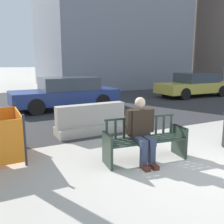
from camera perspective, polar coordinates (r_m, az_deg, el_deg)
The scene contains 7 objects.
ground_plane at distance 5.11m, azimuth 20.46°, elevation -12.37°, with size 200.00×200.00×0.00m, color #B7B2A8.
street_asphalt at distance 12.48m, azimuth -10.16°, elevation 2.01°, with size 120.00×12.00×0.01m, color #333335.
street_bench at distance 5.17m, azimuth 7.50°, elevation -6.72°, with size 1.74×0.71×0.88m.
seated_person at distance 4.99m, azimuth 6.72°, elevation -3.86°, with size 0.59×0.76×1.31m.
jersey_barrier_centre at distance 7.08m, azimuth -4.80°, elevation -2.18°, with size 2.02×0.73×0.84m.
car_taxi_near at distance 15.42m, azimuth 18.36°, elevation 5.94°, with size 4.59×1.85×1.38m.
car_sedan_far at distance 10.95m, azimuth -10.41°, elevation 4.32°, with size 4.52×1.92×1.35m.
Camera 1 is at (-3.53, -3.10, 1.99)m, focal length 40.00 mm.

